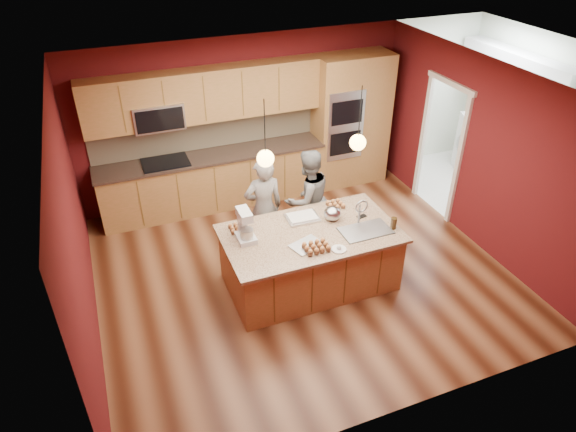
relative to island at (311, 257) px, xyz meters
name	(u,v)px	position (x,y,z in m)	size (l,w,h in m)	color
floor	(300,271)	(-0.03, 0.29, -0.43)	(5.50, 5.50, 0.00)	#401D0F
ceiling	(304,84)	(-0.03, 0.29, 2.27)	(5.50, 5.50, 0.00)	white
wall_back	(244,118)	(-0.03, 2.79, 0.92)	(5.50, 5.50, 0.00)	#531114
wall_front	(410,316)	(-0.03, -2.21, 0.92)	(5.50, 5.50, 0.00)	#531114
wall_left	(74,233)	(-2.78, 0.29, 0.92)	(5.00, 5.00, 0.00)	#531114
wall_right	(477,153)	(2.72, 0.29, 0.92)	(5.00, 5.00, 0.00)	#531114
cabinet_run	(209,151)	(-0.71, 2.53, 0.56)	(3.74, 0.64, 2.30)	olive
oven_column	(350,121)	(1.82, 2.48, 0.72)	(1.30, 0.62, 2.30)	olive
doorway_trim	(440,150)	(2.70, 1.09, 0.62)	(0.08, 1.11, 2.20)	white
laundry_room	(516,76)	(4.32, 1.49, 1.52)	(2.60, 2.70, 2.70)	silver
pendant_left	(265,158)	(-0.60, 0.00, 1.58)	(0.20, 0.20, 0.80)	black
pendant_right	(358,142)	(0.57, 0.00, 1.58)	(0.20, 0.20, 0.80)	black
island	(311,257)	(0.00, 0.00, 0.00)	(2.27, 1.28, 1.22)	olive
person_left	(264,208)	(-0.35, 0.89, 0.34)	(0.56, 0.37, 1.53)	black
person_right	(307,199)	(0.32, 0.89, 0.34)	(0.75, 0.58, 1.53)	gray
stand_mixer	(245,227)	(-0.84, 0.16, 0.59)	(0.22, 0.31, 0.42)	silver
sheet_cake	(302,217)	(0.01, 0.34, 0.43)	(0.44, 0.33, 0.05)	silver
cooling_rack	(307,245)	(-0.18, -0.25, 0.42)	(0.39, 0.28, 0.02)	#B9BDC1
mixing_bowl	(332,213)	(0.38, 0.18, 0.50)	(0.23, 0.23, 0.20)	#ADAFB3
plate	(339,249)	(0.16, -0.47, 0.41)	(0.19, 0.19, 0.01)	silver
tumbler	(394,223)	(1.02, -0.30, 0.49)	(0.08, 0.08, 0.16)	#32220E
phone	(362,216)	(0.78, 0.09, 0.41)	(0.13, 0.07, 0.01)	black
cupcakes_left	(237,228)	(-0.88, 0.41, 0.44)	(0.22, 0.22, 0.06)	#C2783E
cupcakes_rack	(317,246)	(-0.10, -0.37, 0.46)	(0.33, 0.25, 0.07)	#C2783E
cupcakes_right	(335,205)	(0.56, 0.46, 0.44)	(0.23, 0.23, 0.07)	#C2783E
washer	(502,163)	(4.18, 1.18, 0.07)	(0.62, 0.64, 1.00)	silver
dryer	(479,146)	(4.20, 1.84, 0.11)	(0.67, 0.69, 1.08)	silver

